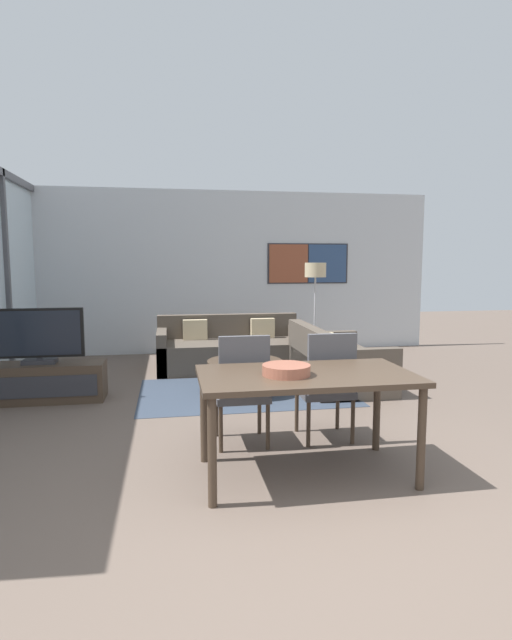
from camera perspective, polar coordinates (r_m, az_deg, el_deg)
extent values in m
plane|color=brown|center=(3.20, 10.48, -23.22)|extent=(24.00, 24.00, 0.00)
cube|color=silver|center=(8.76, -3.39, 5.47)|extent=(7.33, 0.06, 2.80)
cube|color=#2D2D33|center=(9.01, 5.97, 6.44)|extent=(1.48, 0.01, 0.71)
cube|color=brown|center=(8.91, 3.74, 6.46)|extent=(0.70, 0.02, 0.67)
cube|color=navy|center=(9.11, 8.16, 6.41)|extent=(0.70, 0.02, 0.67)
cube|color=#515156|center=(7.49, -26.57, 4.57)|extent=(0.07, 0.08, 2.80)
cube|color=#333D4C|center=(6.15, -1.28, -8.22)|extent=(2.53, 1.69, 0.01)
cube|color=#423326|center=(6.24, -23.36, -6.54)|extent=(1.41, 0.46, 0.44)
cube|color=#2D2D33|center=(6.01, -23.89, -7.05)|extent=(1.30, 0.01, 0.24)
cube|color=#2D2D33|center=(6.19, -23.47, -4.35)|extent=(0.36, 0.20, 0.05)
cube|color=#2D2D33|center=(6.18, -23.50, -3.76)|extent=(0.06, 0.03, 0.08)
cube|color=black|center=(6.14, -23.61, -1.36)|extent=(0.99, 0.04, 0.56)
cube|color=black|center=(6.12, -23.66, -1.39)|extent=(0.92, 0.01, 0.51)
cube|color=#51473D|center=(7.41, -2.85, -4.01)|extent=(2.15, 0.97, 0.42)
cube|color=#51473D|center=(7.78, -3.23, -2.17)|extent=(2.15, 0.16, 0.78)
cube|color=#51473D|center=(7.34, -10.69, -3.51)|extent=(0.14, 0.97, 0.60)
cube|color=#51473D|center=(7.58, 4.73, -3.09)|extent=(0.14, 0.97, 0.60)
cube|color=#C6B289|center=(7.53, -6.97, -1.11)|extent=(0.36, 0.12, 0.30)
cube|color=#C6B289|center=(7.65, 0.76, -0.93)|extent=(0.36, 0.12, 0.30)
cube|color=#51473D|center=(6.53, 9.49, -5.56)|extent=(0.97, 1.56, 0.42)
cube|color=#51473D|center=(6.38, 6.08, -4.17)|extent=(0.16, 1.56, 0.78)
cube|color=#51473D|center=(5.87, 11.81, -6.13)|extent=(0.97, 0.14, 0.60)
cube|color=#51473D|center=(7.18, 7.62, -3.69)|extent=(0.97, 0.14, 0.60)
cube|color=#C6B289|center=(6.07, 8.66, -3.03)|extent=(0.12, 0.36, 0.30)
cylinder|color=#423326|center=(6.15, -1.28, -8.12)|extent=(0.41, 0.41, 0.03)
cylinder|color=#423326|center=(6.11, -1.28, -6.65)|extent=(0.16, 0.16, 0.35)
cylinder|color=#423326|center=(6.07, -1.29, -4.84)|extent=(0.91, 0.91, 0.04)
cube|color=#423326|center=(3.70, 5.75, -6.35)|extent=(1.57, 0.88, 0.04)
cylinder|color=#423326|center=(3.33, -5.04, -14.83)|extent=(0.06, 0.06, 0.74)
cylinder|color=#423326|center=(3.73, 18.38, -12.74)|extent=(0.06, 0.06, 0.74)
cylinder|color=#423326|center=(4.04, -5.97, -10.91)|extent=(0.06, 0.06, 0.74)
cylinder|color=#423326|center=(4.38, 13.65, -9.67)|extent=(0.06, 0.06, 0.74)
cube|color=#4C4C51|center=(4.41, -1.72, -8.56)|extent=(0.46, 0.46, 0.06)
cube|color=#4C4C51|center=(4.14, -1.33, -5.41)|extent=(0.42, 0.05, 0.52)
cylinder|color=#423326|center=(4.26, -4.05, -12.34)|extent=(0.04, 0.04, 0.40)
cylinder|color=#423326|center=(4.32, 1.36, -12.07)|extent=(0.04, 0.04, 0.40)
cylinder|color=#423326|center=(4.64, -4.56, -10.74)|extent=(0.04, 0.04, 0.40)
cylinder|color=#423326|center=(4.69, 0.39, -10.52)|extent=(0.04, 0.04, 0.40)
cube|color=#4C4C51|center=(4.57, 7.80, -8.06)|extent=(0.46, 0.46, 0.06)
cube|color=#4C4C51|center=(4.31, 8.68, -4.99)|extent=(0.42, 0.05, 0.52)
cylinder|color=#423326|center=(4.39, 6.01, -11.76)|extent=(0.04, 0.04, 0.40)
cylinder|color=#423326|center=(4.52, 11.00, -11.34)|extent=(0.04, 0.04, 0.40)
cylinder|color=#423326|center=(4.76, 4.68, -10.28)|extent=(0.04, 0.04, 0.40)
cylinder|color=#423326|center=(4.87, 9.30, -9.94)|extent=(0.04, 0.04, 0.40)
cylinder|color=#995642|center=(3.61, 3.48, -5.71)|extent=(0.35, 0.35, 0.08)
torus|color=#995642|center=(3.60, 3.49, -5.24)|extent=(0.35, 0.35, 0.02)
cylinder|color=#2D2D33|center=(7.91, 6.66, -4.83)|extent=(0.28, 0.28, 0.02)
cylinder|color=#B7B7BC|center=(7.80, 6.73, 0.02)|extent=(0.03, 0.03, 1.32)
cylinder|color=#C6B289|center=(7.75, 6.81, 5.70)|extent=(0.33, 0.33, 0.22)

